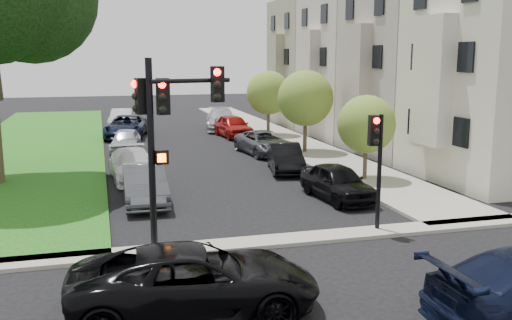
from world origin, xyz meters
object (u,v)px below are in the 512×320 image
object	(u,v)px
car_parked_7	(126,140)
car_parked_9	(122,119)
small_tree_b	(306,98)
small_tree_a	(366,124)
car_parked_1	(285,158)
traffic_signal_secondary	(376,151)
traffic_signal_main	(166,120)
car_parked_0	(338,182)
car_parked_5	(145,184)
car_parked_8	(126,127)
car_parked_3	(233,126)
car_parked_2	(264,143)
car_parked_4	(221,119)
car_cross_near	(195,280)
car_parked_6	(133,165)
small_tree_c	(268,93)

from	to	relation	value
car_parked_7	car_parked_9	size ratio (longest dim) A/B	0.87
car_parked_7	small_tree_b	bearing A→B (deg)	-10.13
small_tree_a	car_parked_1	xyz separation A→B (m)	(-2.76, 3.02, -1.89)
traffic_signal_secondary	car_parked_7	xyz separation A→B (m)	(-6.86, 18.05, -1.95)
traffic_signal_main	car_parked_0	size ratio (longest dim) A/B	1.33
car_parked_5	car_parked_8	xyz separation A→B (m)	(0.21, 18.42, 0.03)
traffic_signal_main	car_parked_3	distance (m)	23.63
small_tree_a	car_parked_7	distance (m)	15.02
small_tree_b	car_parked_3	xyz separation A→B (m)	(-2.45, 7.66, -2.40)
car_parked_2	car_parked_4	bearing A→B (deg)	83.62
small_tree_a	traffic_signal_secondary	world-z (taller)	small_tree_a
small_tree_a	car_cross_near	bearing A→B (deg)	-130.30
car_parked_1	car_parked_8	bearing A→B (deg)	127.02
traffic_signal_main	car_parked_4	bearing A→B (deg)	74.87
car_parked_0	car_parked_9	size ratio (longest dim) A/B	0.90
car_parked_6	car_parked_7	world-z (taller)	car_parked_6
car_parked_3	car_parked_6	distance (m)	14.56
car_cross_near	traffic_signal_secondary	bearing A→B (deg)	-52.13
small_tree_c	car_parked_5	bearing A→B (deg)	-120.77
traffic_signal_main	car_parked_7	xyz separation A→B (m)	(-0.37, 18.01, -3.11)
traffic_signal_main	traffic_signal_secondary	bearing A→B (deg)	-0.38
car_parked_6	car_parked_8	world-z (taller)	car_parked_8
traffic_signal_main	car_parked_2	bearing A→B (deg)	64.23
small_tree_c	car_parked_7	bearing A→B (deg)	-157.79
car_parked_6	car_parked_7	bearing A→B (deg)	85.43
small_tree_a	car_parked_3	bearing A→B (deg)	99.04
car_parked_0	car_parked_6	size ratio (longest dim) A/B	0.86
car_parked_4	car_parked_5	world-z (taller)	car_parked_4
car_parked_2	car_parked_0	bearing A→B (deg)	-97.76
car_parked_0	car_cross_near	bearing A→B (deg)	-135.00
car_parked_4	car_parked_6	xyz separation A→B (m)	(-7.54, -16.47, -0.11)
traffic_signal_main	car_parked_3	bearing A→B (deg)	72.33
traffic_signal_secondary	car_parked_3	bearing A→B (deg)	88.39
car_parked_4	car_parked_7	size ratio (longest dim) A/B	1.40
car_parked_2	car_parked_3	distance (m)	7.38
small_tree_a	traffic_signal_main	bearing A→B (deg)	-144.14
traffic_signal_main	car_parked_9	size ratio (longest dim) A/B	1.20
small_tree_c	car_parked_5	xyz separation A→B (m)	(-9.82, -16.50, -2.30)
traffic_signal_main	car_parked_3	size ratio (longest dim) A/B	1.21
car_parked_2	car_parked_3	world-z (taller)	car_parked_3
small_tree_b	car_parked_2	distance (m)	3.45
car_parked_6	car_parked_8	distance (m)	14.12
small_tree_a	car_parked_0	bearing A→B (deg)	-132.29
traffic_signal_main	car_parked_7	world-z (taller)	traffic_signal_main
traffic_signal_secondary	car_cross_near	xyz separation A→B (m)	(-6.44, -4.27, -1.88)
car_cross_near	car_parked_1	world-z (taller)	car_cross_near
small_tree_a	car_parked_4	xyz separation A→B (m)	(-2.45, 19.42, -1.77)
small_tree_b	car_parked_7	size ratio (longest dim) A/B	1.20
car_cross_near	small_tree_c	bearing A→B (deg)	-15.52
car_parked_2	car_parked_8	size ratio (longest dim) A/B	0.87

